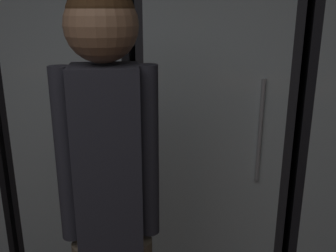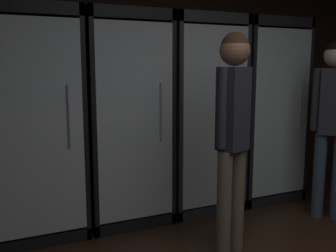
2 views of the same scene
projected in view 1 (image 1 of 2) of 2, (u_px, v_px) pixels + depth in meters
wall_back at (174, 45)px, 2.44m from camera, size 6.00×0.06×2.80m
cooler_center at (92, 120)px, 2.39m from camera, size 0.76×0.64×1.95m
cooler_right at (219, 129)px, 2.21m from camera, size 0.76×0.64×1.95m
shopper_near at (109, 185)px, 1.29m from camera, size 0.32×0.23×1.71m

